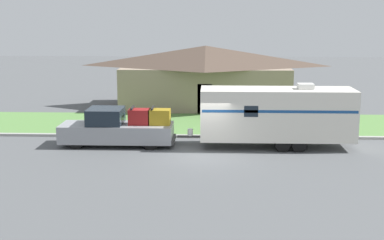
{
  "coord_description": "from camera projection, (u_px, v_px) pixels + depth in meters",
  "views": [
    {
      "loc": [
        0.38,
        -25.56,
        6.93
      ],
      "look_at": [
        -0.71,
        1.79,
        1.4
      ],
      "focal_mm": 50.0,
      "sensor_mm": 36.0,
      "label": 1
    }
  ],
  "objects": [
    {
      "name": "ground_plane",
      "position": [
        205.0,
        155.0,
        26.42
      ],
      "size": [
        120.0,
        120.0,
        0.0
      ],
      "primitive_type": "plane",
      "color": "#515456"
    },
    {
      "name": "curb_strip",
      "position": [
        206.0,
        136.0,
        30.08
      ],
      "size": [
        80.0,
        0.3,
        0.14
      ],
      "color": "#999993",
      "rests_on": "ground_plane"
    },
    {
      "name": "lawn_strip",
      "position": [
        207.0,
        124.0,
        33.67
      ],
      "size": [
        80.0,
        7.0,
        0.03
      ],
      "color": "#568442",
      "rests_on": "ground_plane"
    },
    {
      "name": "house_across_street",
      "position": [
        205.0,
        75.0,
        39.5
      ],
      "size": [
        13.08,
        6.51,
        4.53
      ],
      "color": "gray",
      "rests_on": "ground_plane"
    },
    {
      "name": "pickup_truck",
      "position": [
        118.0,
        128.0,
        28.17
      ],
      "size": [
        6.02,
        2.0,
        2.07
      ],
      "color": "black",
      "rests_on": "ground_plane"
    },
    {
      "name": "travel_trailer",
      "position": [
        277.0,
        114.0,
        27.68
      ],
      "size": [
        9.13,
        2.32,
        3.35
      ],
      "color": "black",
      "rests_on": "ground_plane"
    },
    {
      "name": "mailbox",
      "position": [
        233.0,
        115.0,
        30.93
      ],
      "size": [
        0.48,
        0.2,
        1.38
      ],
      "color": "brown",
      "rests_on": "ground_plane"
    }
  ]
}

